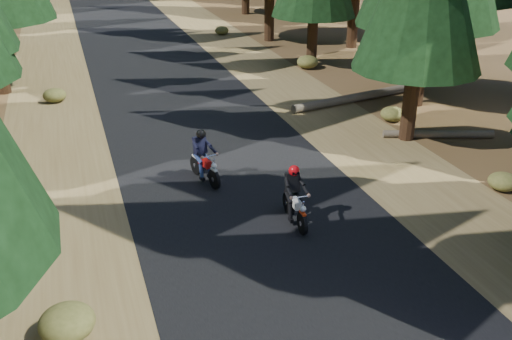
# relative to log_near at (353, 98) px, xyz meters

# --- Properties ---
(ground) EXTENTS (120.00, 120.00, 0.00)m
(ground) POSITION_rel_log_near_xyz_m (-6.19, -8.40, -0.16)
(ground) COLOR #453118
(ground) RESTS_ON ground
(road) EXTENTS (6.00, 100.00, 0.01)m
(road) POSITION_rel_log_near_xyz_m (-6.19, -3.40, -0.15)
(road) COLOR black
(road) RESTS_ON ground
(shoulder_l) EXTENTS (3.20, 100.00, 0.01)m
(shoulder_l) POSITION_rel_log_near_xyz_m (-10.79, -3.40, -0.16)
(shoulder_l) COLOR brown
(shoulder_l) RESTS_ON ground
(shoulder_r) EXTENTS (3.20, 100.00, 0.01)m
(shoulder_r) POSITION_rel_log_near_xyz_m (-1.59, -3.40, -0.16)
(shoulder_r) COLOR brown
(shoulder_r) RESTS_ON ground
(log_near) EXTENTS (5.33, 1.35, 0.32)m
(log_near) POSITION_rel_log_near_xyz_m (0.00, 0.00, 0.00)
(log_near) COLOR #4C4233
(log_near) RESTS_ON ground
(log_far) EXTENTS (3.40, 1.37, 0.24)m
(log_far) POSITION_rel_log_near_xyz_m (0.89, -4.16, -0.04)
(log_far) COLOR #4C4233
(log_far) RESTS_ON ground
(understory_shrubs) EXTENTS (15.21, 31.11, 0.67)m
(understory_shrubs) POSITION_rel_log_near_xyz_m (-6.67, -0.63, 0.11)
(understory_shrubs) COLOR #474C1E
(understory_shrubs) RESTS_ON ground
(rider_lead) EXTENTS (0.55, 1.59, 1.40)m
(rider_lead) POSITION_rel_log_near_xyz_m (-5.52, -7.73, 0.31)
(rider_lead) COLOR beige
(rider_lead) RESTS_ON road
(rider_follow) EXTENTS (0.86, 1.68, 1.43)m
(rider_follow) POSITION_rel_log_near_xyz_m (-6.96, -4.90, 0.32)
(rider_follow) COLOR #930C09
(rider_follow) RESTS_ON road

